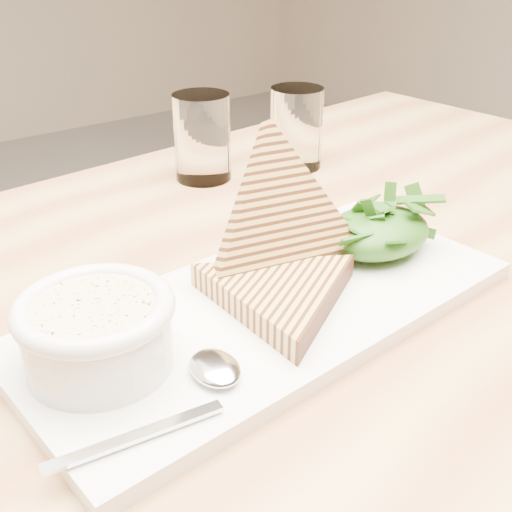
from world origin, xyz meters
TOP-DOWN VIEW (x-y plane):
  - table_top at (0.10, -0.04)m, footprint 1.27×0.90m
  - table_leg_br at (0.66, 0.31)m, footprint 0.06×0.06m
  - platter at (-0.00, -0.07)m, footprint 0.44×0.22m
  - soup_bowl at (-0.15, -0.07)m, footprint 0.11×0.11m
  - soup at (-0.15, -0.07)m, footprint 0.09×0.09m
  - bowl_rim at (-0.15, -0.07)m, footprint 0.11×0.11m
  - sandwich_flat at (0.00, -0.08)m, footprint 0.23×0.23m
  - sandwich_lean at (0.04, -0.04)m, footprint 0.20×0.18m
  - salad_base at (0.14, -0.06)m, footprint 0.11×0.09m
  - arugula_pile at (0.14, -0.06)m, footprint 0.11×0.10m
  - spoon_bowl at (-0.09, -0.13)m, footprint 0.04×0.05m
  - spoon_handle at (-0.17, -0.15)m, footprint 0.12×0.03m
  - glass_near at (0.13, 0.23)m, footprint 0.07×0.07m
  - glass_far at (0.26, 0.20)m, footprint 0.07×0.07m

SIDE VIEW (x-z plane):
  - table_leg_br at x=0.66m, z-range 0.00..0.72m
  - table_top at x=0.10m, z-range 0.72..0.76m
  - platter at x=0.00m, z-range 0.76..0.78m
  - spoon_handle at x=-0.17m, z-range 0.78..0.78m
  - spoon_bowl at x=-0.09m, z-range 0.78..0.79m
  - sandwich_flat at x=0.00m, z-range 0.78..0.80m
  - soup_bowl at x=-0.15m, z-range 0.78..0.82m
  - salad_base at x=0.14m, z-range 0.78..0.82m
  - arugula_pile at x=0.14m, z-range 0.78..0.83m
  - glass_far at x=0.26m, z-range 0.76..0.87m
  - glass_near at x=0.13m, z-range 0.76..0.87m
  - soup at x=-0.15m, z-range 0.82..0.83m
  - bowl_rim at x=-0.15m, z-range 0.82..0.83m
  - sandwich_lean at x=0.04m, z-range 0.74..0.93m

